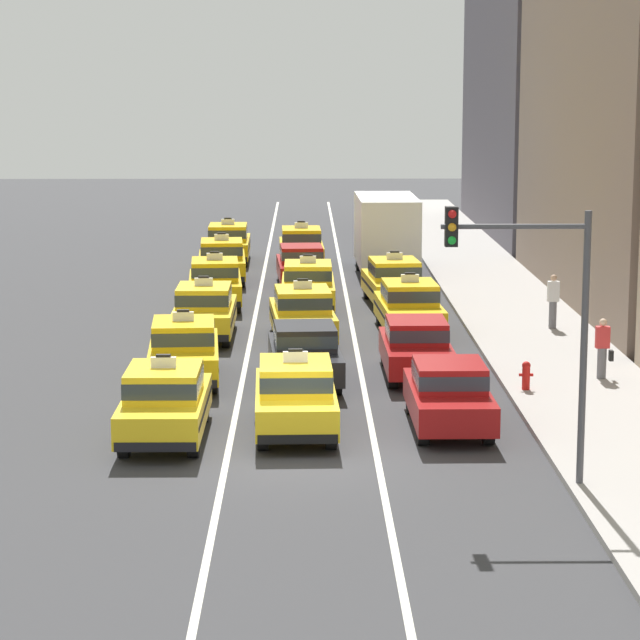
{
  "coord_description": "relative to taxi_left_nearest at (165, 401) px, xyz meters",
  "views": [
    {
      "loc": [
        0.05,
        -28.68,
        8.07
      ],
      "look_at": [
        0.49,
        9.57,
        1.3
      ],
      "focal_mm": 78.46,
      "sensor_mm": 36.0,
      "label": 1
    }
  ],
  "objects": [
    {
      "name": "lane_stripe_left_center",
      "position": [
        1.46,
        18.37,
        -0.87
      ],
      "size": [
        0.14,
        80.0,
        0.01
      ],
      "primitive_type": "cube",
      "color": "silver",
      "rests_on": "ground"
    },
    {
      "name": "taxi_left_nearest",
      "position": [
        0.0,
        0.0,
        0.0
      ],
      "size": [
        1.84,
        4.57,
        1.96
      ],
      "color": "black",
      "rests_on": "ground"
    },
    {
      "name": "taxi_right_fourth",
      "position": [
        6.26,
        18.12,
        0.0
      ],
      "size": [
        2.13,
        4.67,
        1.96
      ],
      "color": "black",
      "rests_on": "ground"
    },
    {
      "name": "sedan_right_second",
      "position": [
        6.12,
        6.47,
        -0.03
      ],
      "size": [
        1.79,
        4.31,
        1.58
      ],
      "color": "black",
      "rests_on": "ground"
    },
    {
      "name": "box_truck_right_fifth",
      "position": [
        6.37,
        25.59,
        0.9
      ],
      "size": [
        2.39,
        7.0,
        3.27
      ],
      "color": "black",
      "rests_on": "ground"
    },
    {
      "name": "taxi_center_sixth",
      "position": [
        2.99,
        28.21,
        0.0
      ],
      "size": [
        1.92,
        4.6,
        1.96
      ],
      "color": "black",
      "rests_on": "ground"
    },
    {
      "name": "lane_stripe_center_right",
      "position": [
        4.66,
        18.37,
        -0.87
      ],
      "size": [
        0.14,
        80.0,
        0.01
      ],
      "primitive_type": "cube",
      "color": "silver",
      "rests_on": "ground"
    },
    {
      "name": "fire_hydrant",
      "position": [
        8.74,
        4.24,
        -0.33
      ],
      "size": [
        0.36,
        0.22,
        0.73
      ],
      "color": "red",
      "rests_on": "sidewalk_curb"
    },
    {
      "name": "taxi_center_nearest",
      "position": [
        2.91,
        0.59,
        0.0
      ],
      "size": [
        1.93,
        4.6,
        1.96
      ],
      "color": "black",
      "rests_on": "ground"
    },
    {
      "name": "ground_plane",
      "position": [
        3.06,
        -1.63,
        -0.88
      ],
      "size": [
        160.0,
        160.0,
        0.0
      ],
      "primitive_type": "plane",
      "color": "#353538"
    },
    {
      "name": "taxi_left_second",
      "position": [
        -0.07,
        5.91,
        0.0
      ],
      "size": [
        2.11,
        4.67,
        1.96
      ],
      "color": "black",
      "rests_on": "ground"
    },
    {
      "name": "taxi_left_fourth",
      "position": [
        -0.01,
        18.08,
        0.0
      ],
      "size": [
        2.09,
        4.66,
        1.96
      ],
      "color": "black",
      "rests_on": "ground"
    },
    {
      "name": "pedestrian_mid_block",
      "position": [
        10.93,
        12.89,
        0.14
      ],
      "size": [
        0.36,
        0.24,
        1.7
      ],
      "color": "slate",
      "rests_on": "sidewalk_curb"
    },
    {
      "name": "sedan_center_fifth",
      "position": [
        3.0,
        22.76,
        -0.03
      ],
      "size": [
        2.0,
        4.39,
        1.58
      ],
      "color": "black",
      "rests_on": "ground"
    },
    {
      "name": "taxi_right_third",
      "position": [
        6.4,
        12.77,
        0.0
      ],
      "size": [
        2.01,
        4.64,
        1.96
      ],
      "color": "black",
      "rests_on": "ground"
    },
    {
      "name": "sidewalk_curb",
      "position": [
        10.26,
        13.37,
        -0.8
      ],
      "size": [
        4.0,
        90.0,
        0.15
      ],
      "primitive_type": "cube",
      "color": "#9E9993",
      "rests_on": "ground"
    },
    {
      "name": "taxi_left_fifth",
      "position": [
        -0.11,
        23.89,
        0.0
      ],
      "size": [
        2.05,
        4.65,
        1.96
      ],
      "color": "black",
      "rests_on": "ground"
    },
    {
      "name": "sedan_center_second",
      "position": [
        3.12,
        5.67,
        -0.03
      ],
      "size": [
        2.03,
        4.4,
        1.58
      ],
      "color": "black",
      "rests_on": "ground"
    },
    {
      "name": "taxi_center_fourth",
      "position": [
        3.24,
        17.26,
        0.0
      ],
      "size": [
        1.82,
        4.56,
        1.96
      ],
      "color": "black",
      "rests_on": "ground"
    },
    {
      "name": "taxi_left_third",
      "position": [
        0.04,
        12.08,
        0.0
      ],
      "size": [
        1.84,
        4.57,
        1.96
      ],
      "color": "black",
      "rests_on": "ground"
    },
    {
      "name": "pedestrian_near_crosswalk",
      "position": [
        10.95,
        5.54,
        0.07
      ],
      "size": [
        0.47,
        0.24,
        1.6
      ],
      "color": "slate",
      "rests_on": "sidewalk_curb"
    },
    {
      "name": "taxi_left_sixth",
      "position": [
        -0.16,
        29.62,
        0.0
      ],
      "size": [
        1.89,
        4.59,
        1.96
      ],
      "color": "black",
      "rests_on": "ground"
    },
    {
      "name": "taxi_center_third",
      "position": [
        3.06,
        11.47,
        0.0
      ],
      "size": [
        2.12,
        4.67,
        1.96
      ],
      "color": "black",
      "rests_on": "ground"
    },
    {
      "name": "traffic_light_pole",
      "position": [
        7.54,
        -3.95,
        2.94
      ],
      "size": [
        2.87,
        0.33,
        5.58
      ],
      "color": "#47474C",
      "rests_on": "ground"
    },
    {
      "name": "sedan_right_nearest",
      "position": [
        6.42,
        0.85,
        -0.03
      ],
      "size": [
        1.79,
        4.31,
        1.58
      ],
      "color": "black",
      "rests_on": "ground"
    }
  ]
}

